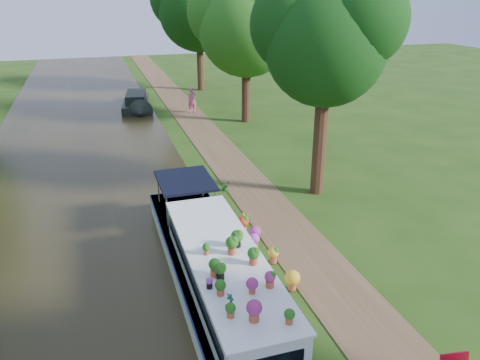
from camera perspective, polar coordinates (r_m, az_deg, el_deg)
name	(u,v)px	position (r m, az deg, el deg)	size (l,w,h in m)	color
ground	(257,238)	(16.91, 2.12, -7.02)	(100.00, 100.00, 0.00)	#213F0F
canal_water	(82,265)	(16.17, -18.66, -9.79)	(10.00, 100.00, 0.02)	black
towpath	(288,232)	(17.30, 5.90, -6.35)	(2.20, 100.00, 0.03)	brown
plant_boat	(225,287)	(12.90, -1.87, -12.92)	(2.29, 13.52, 2.29)	white
tree_near_overhang	(326,35)	(19.14, 10.42, 16.97)	(5.52, 5.28, 8.99)	#331C11
tree_near_mid	(246,20)	(30.50, 0.70, 18.94)	(6.90, 6.60, 9.40)	#331C11
tree_near_far	(198,4)	(40.95, -5.15, 20.62)	(7.59, 7.26, 10.30)	#331C11
second_boat	(136,102)	(35.75, -12.52, 9.28)	(2.52, 6.24, 1.17)	black
pedestrian_pink	(192,100)	(33.66, -5.84, 9.66)	(0.65, 0.42, 1.77)	#BE4E72
verge_plant	(225,186)	(20.58, -1.82, -0.68)	(0.42, 0.37, 0.47)	#1C5D1D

